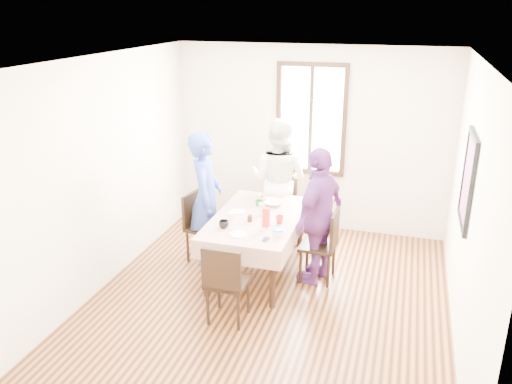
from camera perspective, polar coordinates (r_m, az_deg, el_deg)
ground at (r=6.13m, az=1.44°, el=-11.69°), size 4.50×4.50×0.00m
back_wall at (r=7.64m, az=6.02°, el=5.74°), size 4.00×0.00×4.00m
right_wall at (r=5.41m, az=22.47°, el=-1.79°), size 0.00×4.50×4.50m
window_frame at (r=7.56m, az=6.07°, el=7.91°), size 1.02×0.06×1.62m
window_pane at (r=7.57m, az=6.09°, el=7.92°), size 0.90×0.02×1.50m
art_poster at (r=5.63m, az=22.30°, el=1.22°), size 0.04×0.76×0.96m
dining_table at (r=6.52m, az=0.13°, el=-5.85°), size 0.91×1.58×0.75m
tablecloth at (r=6.36m, az=0.13°, el=-2.77°), size 1.03×1.70×0.01m
chair_left at (r=6.84m, az=-5.63°, el=-3.91°), size 0.49×0.49×0.91m
chair_right at (r=6.38m, az=6.84°, el=-5.83°), size 0.43×0.43×0.91m
chair_far at (r=7.45m, az=2.51°, el=-1.81°), size 0.45×0.45×0.91m
chair_near at (r=5.57m, az=-3.11°, el=-9.77°), size 0.42×0.42×0.91m
person_left at (r=6.68m, az=-5.58°, el=-0.71°), size 0.55×0.71×1.73m
person_far at (r=7.28m, az=2.52°, el=1.25°), size 0.97×0.82×1.76m
person_right at (r=6.22m, az=6.80°, el=-2.59°), size 0.71×1.07×1.69m
mug_black at (r=6.04m, az=-3.56°, el=-3.56°), size 0.15×0.15×0.09m
mug_flag at (r=6.16m, az=2.60°, el=-3.06°), size 0.13×0.13×0.09m
mug_green at (r=6.69m, az=0.31°, el=-1.19°), size 0.13×0.13×0.07m
serving_bowl at (r=6.70m, az=1.85°, el=-1.24°), size 0.24×0.24×0.06m
juice_carton at (r=6.04m, az=1.12°, el=-2.79°), size 0.07×0.07×0.23m
butter_tub at (r=5.86m, az=2.44°, el=-4.47°), size 0.12×0.12×0.06m
jam_jar at (r=6.20m, az=-0.70°, el=-2.92°), size 0.06×0.06×0.08m
drinking_glass at (r=6.22m, az=-2.77°, el=-2.76°), size 0.07×0.07×0.11m
smartphone at (r=5.75m, az=1.07°, el=-5.23°), size 0.06×0.12×0.01m
flower_vase at (r=6.38m, az=0.64°, el=-1.90°), size 0.08×0.08×0.15m
plate_left at (r=6.50m, az=-2.02°, el=-2.15°), size 0.20×0.20×0.01m
plate_far at (r=6.88m, az=1.53°, el=-0.86°), size 0.20×0.20×0.01m
plate_near at (r=5.87m, az=-1.95°, el=-4.66°), size 0.20×0.20×0.01m
butter_lid at (r=5.84m, az=2.44°, el=-4.14°), size 0.12×0.12×0.01m
flower_bunch at (r=6.34m, az=0.64°, el=-0.84°), size 0.09×0.09×0.10m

